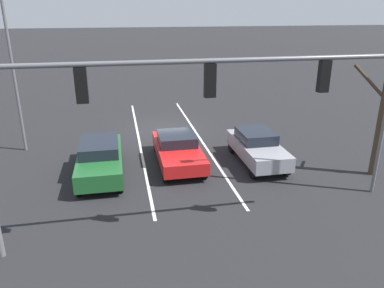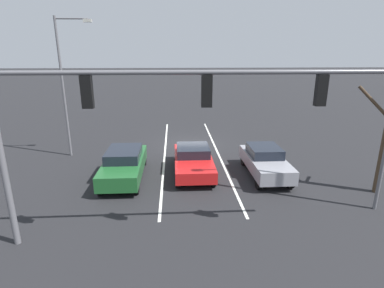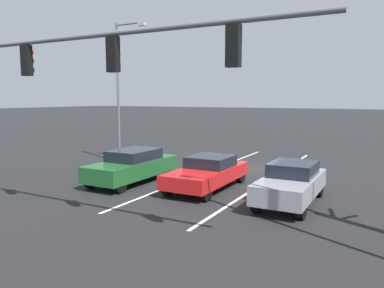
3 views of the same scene
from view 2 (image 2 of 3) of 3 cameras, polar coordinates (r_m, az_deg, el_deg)
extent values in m
plane|color=black|center=(21.07, -0.47, 0.14)|extent=(240.00, 240.00, 0.00)
cube|color=silver|center=(19.21, 4.88, -1.56)|extent=(0.12, 16.24, 0.01)
cube|color=silver|center=(19.03, -5.20, -1.76)|extent=(0.12, 16.24, 0.01)
cube|color=gray|center=(15.78, 13.78, -3.55)|extent=(1.74, 4.32, 0.65)
cube|color=black|center=(15.86, 13.61, -1.27)|extent=(1.53, 1.90, 0.48)
cube|color=red|center=(17.82, 13.73, -0.64)|extent=(0.24, 0.06, 0.12)
cube|color=red|center=(17.50, 9.92, -0.72)|extent=(0.24, 0.06, 0.12)
cylinder|color=black|center=(14.78, 18.19, -6.70)|extent=(0.22, 0.70, 0.70)
cylinder|color=black|center=(14.31, 12.64, -7.03)|extent=(0.22, 0.70, 0.70)
cylinder|color=black|center=(17.50, 14.55, -2.71)|extent=(0.22, 0.70, 0.70)
cylinder|color=black|center=(17.11, 9.84, -2.86)|extent=(0.22, 0.70, 0.70)
cube|color=red|center=(15.72, 0.25, -3.40)|extent=(1.92, 4.69, 0.56)
cube|color=black|center=(15.88, 0.17, -1.22)|extent=(1.69, 1.86, 0.46)
cube|color=red|center=(17.90, 1.92, -0.39)|extent=(0.24, 0.06, 0.12)
cube|color=red|center=(17.83, -2.39, -0.46)|extent=(0.24, 0.06, 0.12)
cylinder|color=black|center=(14.27, 4.07, -6.83)|extent=(0.22, 0.65, 0.65)
cylinder|color=black|center=(14.16, -2.67, -7.00)|extent=(0.22, 0.65, 0.65)
cylinder|color=black|center=(17.54, 2.58, -2.21)|extent=(0.22, 0.65, 0.65)
cylinder|color=black|center=(17.45, -2.86, -2.32)|extent=(0.22, 0.65, 0.65)
cube|color=#1E5928|center=(15.40, -12.79, -4.09)|extent=(1.84, 4.79, 0.70)
cube|color=black|center=(15.34, -12.84, -1.85)|extent=(1.62, 2.28, 0.48)
cube|color=red|center=(17.46, -9.56, -0.79)|extent=(0.24, 0.06, 0.12)
cube|color=red|center=(17.65, -13.72, -0.86)|extent=(0.24, 0.06, 0.12)
cylinder|color=black|center=(13.74, -10.59, -8.15)|extent=(0.22, 0.61, 0.61)
cylinder|color=black|center=(14.03, -17.06, -8.09)|extent=(0.22, 0.61, 0.61)
cylinder|color=black|center=(17.12, -9.16, -2.97)|extent=(0.22, 0.61, 0.61)
cylinder|color=black|center=(17.36, -14.36, -3.02)|extent=(0.22, 0.61, 0.61)
cylinder|color=slate|center=(10.78, -32.56, -2.07)|extent=(0.20, 0.20, 6.07)
cylinder|color=slate|center=(8.96, 1.56, 13.48)|extent=(12.09, 0.14, 0.14)
cube|color=black|center=(10.03, 23.37, 9.37)|extent=(0.32, 0.22, 0.95)
sphere|color=red|center=(10.15, 23.16, 11.09)|extent=(0.20, 0.20, 0.20)
sphere|color=#4C420C|center=(10.17, 22.97, 9.50)|extent=(0.20, 0.20, 0.20)
sphere|color=#0A3814|center=(10.21, 22.79, 7.92)|extent=(0.20, 0.20, 0.20)
cube|color=black|center=(9.03, 2.82, 10.02)|extent=(0.32, 0.22, 0.95)
sphere|color=red|center=(9.16, 2.73, 11.91)|extent=(0.20, 0.20, 0.20)
sphere|color=#4C420C|center=(9.19, 2.71, 10.14)|extent=(0.20, 0.20, 0.20)
sphere|color=#0A3814|center=(9.23, 2.68, 8.38)|extent=(0.20, 0.20, 0.20)
cube|color=black|center=(9.32, -19.38, 9.32)|extent=(0.32, 0.22, 0.95)
sphere|color=red|center=(9.45, -19.29, 11.16)|extent=(0.20, 0.20, 0.20)
sphere|color=#4C420C|center=(9.48, -19.12, 9.45)|extent=(0.20, 0.20, 0.20)
sphere|color=#0A3814|center=(9.51, -18.96, 7.75)|extent=(0.20, 0.20, 0.20)
cylinder|color=slate|center=(19.23, -23.31, 9.43)|extent=(0.14, 0.14, 8.04)
cylinder|color=slate|center=(18.94, -22.06, 21.28)|extent=(1.76, 0.09, 0.09)
cube|color=beige|center=(18.69, -19.28, 21.31)|extent=(0.44, 0.24, 0.16)
cylinder|color=#423323|center=(15.05, 31.39, 6.75)|extent=(1.30, 0.83, 1.41)
camera|label=1|loc=(2.19, -136.02, 12.25)|focal=35.00mm
camera|label=3|loc=(8.15, 75.89, -12.32)|focal=35.00mm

